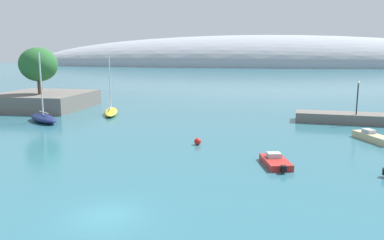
% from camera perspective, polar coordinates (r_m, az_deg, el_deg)
% --- Properties ---
extents(water, '(600.00, 600.00, 0.00)m').
position_cam_1_polar(water, '(23.01, -12.79, -13.84)').
color(water, '#2D6675').
rests_on(water, ground).
extents(shore_outcrop, '(14.08, 14.23, 2.62)m').
position_cam_1_polar(shore_outcrop, '(68.34, -21.33, 2.74)').
color(shore_outcrop, '#66605B').
rests_on(shore_outcrop, ground).
extents(tree_clump_shore, '(5.97, 5.97, 7.43)m').
position_cam_1_polar(tree_clump_shore, '(65.87, -22.07, 7.72)').
color(tree_clump_shore, brown).
rests_on(tree_clump_shore, shore_outcrop).
extents(distant_ridge, '(333.13, 77.96, 41.83)m').
position_cam_1_polar(distant_ridge, '(267.87, 9.57, 7.99)').
color(distant_ridge, '#999EA8').
rests_on(distant_ridge, ground).
extents(sailboat_navy_near_shore, '(6.83, 6.01, 9.30)m').
position_cam_1_polar(sailboat_navy_near_shore, '(54.72, -21.41, 0.30)').
color(sailboat_navy_near_shore, navy).
rests_on(sailboat_navy_near_shore, water).
extents(sailboat_yellow_mid_mooring, '(4.56, 8.39, 8.74)m').
position_cam_1_polar(sailboat_yellow_mid_mooring, '(58.79, -12.07, 1.27)').
color(sailboat_yellow_mid_mooring, yellow).
rests_on(sailboat_yellow_mid_mooring, water).
extents(motorboat_sand_foreground, '(3.37, 5.61, 1.12)m').
position_cam_1_polar(motorboat_sand_foreground, '(44.47, 25.55, -2.36)').
color(motorboat_sand_foreground, '#C6B284').
rests_on(motorboat_sand_foreground, water).
extents(motorboat_red_outer, '(2.75, 4.45, 0.92)m').
position_cam_1_polar(motorboat_red_outer, '(32.47, 12.43, -6.11)').
color(motorboat_red_outer, red).
rests_on(motorboat_red_outer, water).
extents(mooring_buoy_red, '(0.70, 0.70, 0.70)m').
position_cam_1_polar(mooring_buoy_red, '(38.55, 0.85, -3.23)').
color(mooring_buoy_red, red).
rests_on(mooring_buoy_red, water).
extents(harbor_lamp_post, '(0.36, 0.36, 4.31)m').
position_cam_1_polar(harbor_lamp_post, '(53.08, 23.61, 3.55)').
color(harbor_lamp_post, black).
rests_on(harbor_lamp_post, breakwater_rocks).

